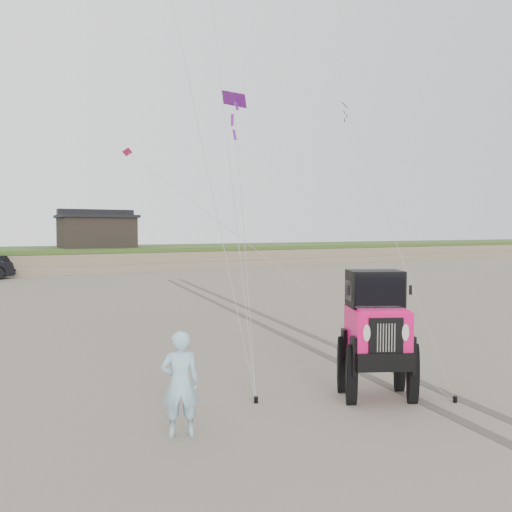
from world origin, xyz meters
The scene contains 9 objects.
ground centered at (0.00, 0.00, 0.00)m, with size 160.00×160.00×0.00m, color #6B6054.
dune_ridge centered at (0.00, 37.50, 0.82)m, with size 160.00×14.25×1.73m.
cabin centered at (2.00, 37.00, 3.24)m, with size 6.40×5.40×3.35m.
jeep centered at (-0.36, -1.07, 0.99)m, with size 2.30×5.33×1.99m, color #ED0E62, non-canonical shape.
man centered at (-4.32, -0.89, 0.84)m, with size 0.61×0.40×1.69m, color #8DCAD9.
kite_flock centered at (1.60, 10.13, 10.04)m, with size 7.70×6.67×9.18m.
stake_main centered at (-2.54, -0.16, 0.06)m, with size 0.08×0.08×0.12m, color black.
stake_aux centered at (0.78, -1.98, 0.06)m, with size 0.08×0.08×0.12m, color black.
tire_tracks centered at (2.00, 8.00, 0.00)m, with size 5.22×29.74×0.01m.
Camera 1 is at (-7.05, -8.27, 3.28)m, focal length 35.00 mm.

